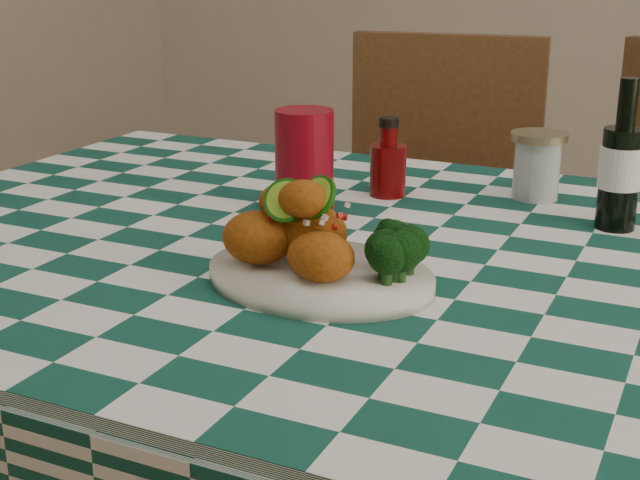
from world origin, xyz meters
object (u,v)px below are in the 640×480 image
at_px(plate, 320,276).
at_px(beer_bottle, 622,155).
at_px(fried_chicken_pile, 307,225).
at_px(ketchup_bottle, 388,157).
at_px(wooden_chair_left, 423,265).
at_px(red_tumbler, 304,161).
at_px(mason_jar, 537,166).

height_order(plate, beer_bottle, beer_bottle).
bearing_deg(fried_chicken_pile, ketchup_bottle, 97.58).
relative_size(fried_chicken_pile, ketchup_bottle, 1.32).
xyz_separation_m(plate, wooden_chair_left, (-0.17, 0.89, -0.30)).
bearing_deg(beer_bottle, fried_chicken_pile, -128.73).
height_order(ketchup_bottle, beer_bottle, beer_bottle).
bearing_deg(red_tumbler, mason_jar, 36.08).
distance_m(red_tumbler, beer_bottle, 0.46).
bearing_deg(beer_bottle, plate, -127.18).
bearing_deg(mason_jar, wooden_chair_left, 128.18).
relative_size(red_tumbler, ketchup_bottle, 1.22).
bearing_deg(ketchup_bottle, red_tumbler, -121.42).
xyz_separation_m(ketchup_bottle, mason_jar, (0.22, 0.09, -0.01)).
bearing_deg(beer_bottle, wooden_chair_left, 131.67).
distance_m(plate, ketchup_bottle, 0.42).
bearing_deg(plate, fried_chicken_pile, 180.00).
bearing_deg(plate, mason_jar, 73.01).
relative_size(ketchup_bottle, mason_jar, 1.20).
bearing_deg(beer_bottle, mason_jar, 141.74).
relative_size(plate, mason_jar, 2.69).
distance_m(plate, red_tumbler, 0.32).
bearing_deg(plate, wooden_chair_left, 100.49).
bearing_deg(fried_chicken_pile, plate, 0.00).
height_order(mason_jar, wooden_chair_left, wooden_chair_left).
bearing_deg(ketchup_bottle, fried_chicken_pile, -82.42).
relative_size(plate, red_tumbler, 1.85).
relative_size(fried_chicken_pile, wooden_chair_left, 0.17).
bearing_deg(fried_chicken_pile, wooden_chair_left, 99.45).
distance_m(mason_jar, beer_bottle, 0.19).
distance_m(red_tumbler, wooden_chair_left, 0.73).
xyz_separation_m(fried_chicken_pile, wooden_chair_left, (-0.15, 0.89, -0.37)).
height_order(red_tumbler, mason_jar, red_tumbler).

